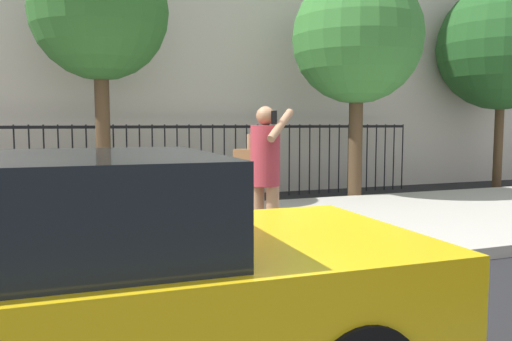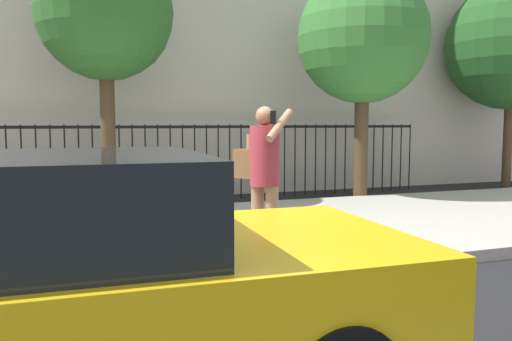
{
  "view_description": "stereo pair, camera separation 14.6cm",
  "coord_description": "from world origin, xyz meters",
  "px_view_note": "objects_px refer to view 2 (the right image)",
  "views": [
    {
      "loc": [
        -1.88,
        -4.59,
        1.62
      ],
      "look_at": [
        0.31,
        1.14,
        1.06
      ],
      "focal_mm": 35.98,
      "sensor_mm": 36.0,
      "label": 1
    },
    {
      "loc": [
        -1.74,
        -4.64,
        1.62
      ],
      "look_at": [
        0.31,
        1.14,
        1.06
      ],
      "focal_mm": 35.98,
      "sensor_mm": 36.0,
      "label": 2
    }
  ],
  "objects_px": {
    "street_tree_near": "(512,46)",
    "taxi_yellow": "(52,287)",
    "street_tree_far": "(363,39)",
    "street_tree_mid": "(105,14)",
    "pedestrian_on_phone": "(263,167)"
  },
  "relations": [
    {
      "from": "taxi_yellow",
      "to": "street_tree_far",
      "type": "relative_size",
      "value": 0.91
    },
    {
      "from": "street_tree_mid",
      "to": "taxi_yellow",
      "type": "bearing_deg",
      "value": -96.29
    },
    {
      "from": "street_tree_far",
      "to": "taxi_yellow",
      "type": "bearing_deg",
      "value": -132.9
    },
    {
      "from": "pedestrian_on_phone",
      "to": "street_tree_far",
      "type": "bearing_deg",
      "value": 46.3
    },
    {
      "from": "taxi_yellow",
      "to": "street_tree_far",
      "type": "bearing_deg",
      "value": 47.1
    },
    {
      "from": "taxi_yellow",
      "to": "street_tree_mid",
      "type": "distance_m",
      "value": 7.29
    },
    {
      "from": "street_tree_far",
      "to": "pedestrian_on_phone",
      "type": "bearing_deg",
      "value": -133.7
    },
    {
      "from": "street_tree_mid",
      "to": "street_tree_far",
      "type": "xyz_separation_m",
      "value": [
        4.95,
        -0.54,
        -0.25
      ]
    },
    {
      "from": "taxi_yellow",
      "to": "street_tree_near",
      "type": "height_order",
      "value": "street_tree_near"
    },
    {
      "from": "taxi_yellow",
      "to": "street_tree_near",
      "type": "xyz_separation_m",
      "value": [
        10.32,
        6.87,
        2.82
      ]
    },
    {
      "from": "street_tree_near",
      "to": "taxi_yellow",
      "type": "bearing_deg",
      "value": -146.34
    },
    {
      "from": "street_tree_near",
      "to": "street_tree_mid",
      "type": "relative_size",
      "value": 1.06
    },
    {
      "from": "street_tree_near",
      "to": "street_tree_far",
      "type": "distance_m",
      "value": 4.7
    },
    {
      "from": "taxi_yellow",
      "to": "pedestrian_on_phone",
      "type": "distance_m",
      "value": 3.31
    },
    {
      "from": "pedestrian_on_phone",
      "to": "taxi_yellow",
      "type": "bearing_deg",
      "value": -131.66
    }
  ]
}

